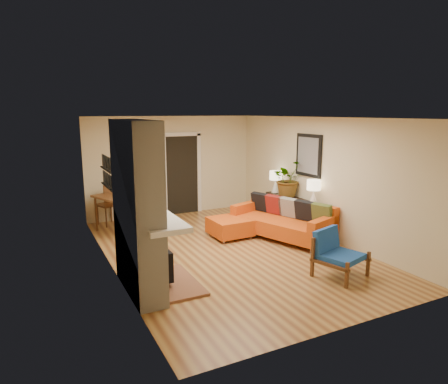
{
  "coord_description": "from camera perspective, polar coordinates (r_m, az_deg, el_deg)",
  "views": [
    {
      "loc": [
        -3.46,
        -6.71,
        2.71
      ],
      "look_at": [
        0.0,
        0.2,
        1.15
      ],
      "focal_mm": 32.0,
      "sensor_mm": 36.0,
      "label": 1
    }
  ],
  "objects": [
    {
      "name": "fireplace",
      "position": [
        6.08,
        -11.9,
        -2.84
      ],
      "size": [
        1.09,
        1.68,
        2.6
      ],
      "color": "white",
      "rests_on": "ground"
    },
    {
      "name": "houseplant",
      "position": [
        9.54,
        9.2,
        1.93
      ],
      "size": [
        0.79,
        0.68,
        0.88
      ],
      "primitive_type": "imported",
      "rotation": [
        0.0,
        0.0,
        0.0
      ],
      "color": "#1E5919",
      "rests_on": "console_table"
    },
    {
      "name": "lamp_near",
      "position": [
        8.85,
        12.68,
        0.4
      ],
      "size": [
        0.3,
        0.3,
        0.54
      ],
      "color": "white",
      "rests_on": "console_table"
    },
    {
      "name": "dining_table",
      "position": [
        9.4,
        -14.38,
        -1.46
      ],
      "size": [
        1.28,
        1.94,
        1.03
      ],
      "color": "brown",
      "rests_on": "ground"
    },
    {
      "name": "lamp_far",
      "position": [
        10.01,
        7.36,
        1.85
      ],
      "size": [
        0.3,
        0.3,
        0.54
      ],
      "color": "white",
      "rests_on": "console_table"
    },
    {
      "name": "ottoman",
      "position": [
        8.79,
        0.85,
        -4.91
      ],
      "size": [
        0.85,
        0.85,
        0.42
      ],
      "color": "silver",
      "rests_on": "ground"
    },
    {
      "name": "blue_chair",
      "position": [
        7.02,
        15.63,
        -8.09
      ],
      "size": [
        0.92,
        0.91,
        0.78
      ],
      "color": "brown",
      "rests_on": "ground"
    },
    {
      "name": "room_shell",
      "position": [
        10.3,
        -3.07,
        3.19
      ],
      "size": [
        6.5,
        6.5,
        6.5
      ],
      "color": "#B98B47",
      "rests_on": "ground"
    },
    {
      "name": "console_table",
      "position": [
        9.5,
        9.86,
        -1.74
      ],
      "size": [
        0.34,
        1.85,
        0.72
      ],
      "color": "black",
      "rests_on": "ground"
    },
    {
      "name": "sofa",
      "position": [
        8.84,
        8.62,
        -4.0
      ],
      "size": [
        1.63,
        2.39,
        0.87
      ],
      "color": "silver",
      "rests_on": "ground"
    }
  ]
}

